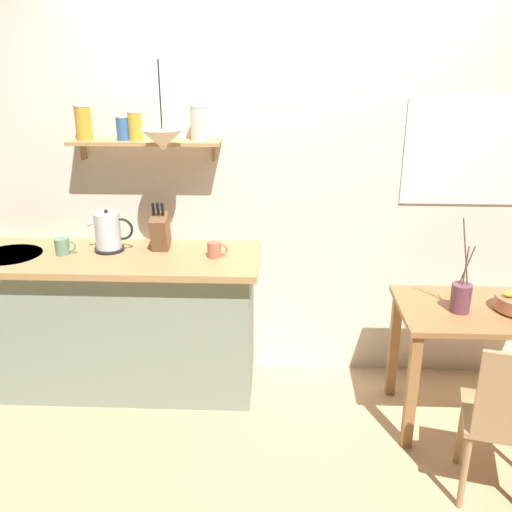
{
  "coord_description": "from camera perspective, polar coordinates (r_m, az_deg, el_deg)",
  "views": [
    {
      "loc": [
        0.03,
        -2.83,
        2.11
      ],
      "look_at": [
        -0.1,
        0.25,
        0.95
      ],
      "focal_mm": 39.46,
      "sensor_mm": 36.0,
      "label": 1
    }
  ],
  "objects": [
    {
      "name": "pendant_lamp",
      "position": [
        3.21,
        -9.46,
        11.63
      ],
      "size": [
        0.24,
        0.24,
        0.47
      ],
      "color": "black"
    },
    {
      "name": "dining_table",
      "position": [
        3.45,
        22.22,
        -6.91
      ],
      "size": [
        0.99,
        0.61,
        0.74
      ],
      "color": "#9E6B3D",
      "rests_on": "ground_plane"
    },
    {
      "name": "ground_plane",
      "position": [
        3.53,
        1.51,
        -16.11
      ],
      "size": [
        14.0,
        14.0,
        0.0
      ],
      "primitive_type": "plane",
      "color": "tan"
    },
    {
      "name": "wall_shelf",
      "position": [
        3.46,
        -11.68,
        12.22
      ],
      "size": [
        0.9,
        0.2,
        0.33
      ],
      "color": "tan"
    },
    {
      "name": "dining_chair_near",
      "position": [
        2.96,
        24.27,
        -14.7
      ],
      "size": [
        0.47,
        0.47,
        0.88
      ],
      "color": "tan",
      "rests_on": "ground_plane"
    },
    {
      "name": "coffee_mug_by_sink",
      "position": [
        3.57,
        -19.0,
        0.94
      ],
      "size": [
        0.13,
        0.09,
        0.1
      ],
      "color": "slate",
      "rests_on": "kitchen_counter"
    },
    {
      "name": "back_wall",
      "position": [
        3.57,
        5.24,
        8.24
      ],
      "size": [
        6.8,
        0.11,
        2.7
      ],
      "color": "silver",
      "rests_on": "ground_plane"
    },
    {
      "name": "electric_kettle",
      "position": [
        3.53,
        -14.73,
        2.36
      ],
      "size": [
        0.27,
        0.18,
        0.26
      ],
      "color": "black",
      "rests_on": "kitchen_counter"
    },
    {
      "name": "twig_vase",
      "position": [
        3.26,
        20.06,
        -3.92
      ],
      "size": [
        0.11,
        0.11,
        0.53
      ],
      "color": "brown",
      "rests_on": "dining_table"
    },
    {
      "name": "coffee_mug_spare",
      "position": [
        3.34,
        -4.2,
        0.66
      ],
      "size": [
        0.12,
        0.08,
        0.1
      ],
      "color": "#C6664C",
      "rests_on": "kitchen_counter"
    },
    {
      "name": "knife_block",
      "position": [
        3.47,
        -9.68,
        2.5
      ],
      "size": [
        0.1,
        0.18,
        0.31
      ],
      "color": "brown",
      "rests_on": "kitchen_counter"
    },
    {
      "name": "kitchen_counter",
      "position": [
        3.7,
        -14.13,
        -6.42
      ],
      "size": [
        1.83,
        0.63,
        0.93
      ],
      "color": "gray",
      "rests_on": "ground_plane"
    }
  ]
}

